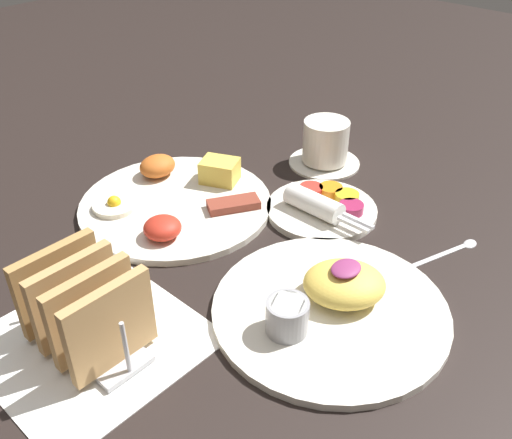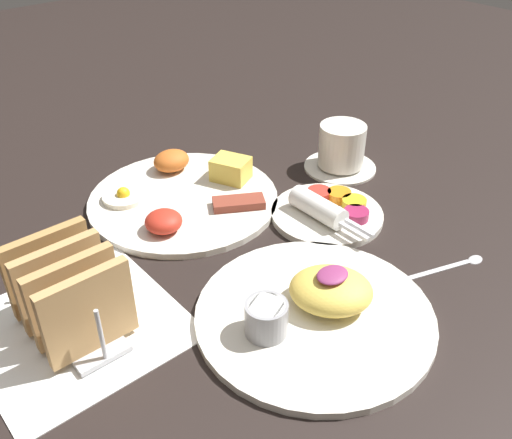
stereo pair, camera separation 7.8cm
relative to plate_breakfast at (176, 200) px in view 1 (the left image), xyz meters
The scene contains 8 objects.
ground_plane 0.18m from the plate_breakfast, 108.05° to the right, with size 3.00×3.00×0.00m, color black.
napkin_flat 0.29m from the plate_breakfast, 149.57° to the right, with size 0.22×0.22×0.00m.
plate_breakfast is the anchor object (origin of this frame).
plate_condiments 0.22m from the plate_breakfast, 52.95° to the right, with size 0.16×0.18×0.04m.
plate_foreground 0.31m from the plate_breakfast, 95.62° to the right, with size 0.28×0.28×0.06m.
toast_rack 0.29m from the plate_breakfast, 149.57° to the right, with size 0.10×0.15×0.10m.
coffee_cup 0.27m from the plate_breakfast, 18.11° to the right, with size 0.12×0.12×0.08m.
teaspoon 0.40m from the plate_breakfast, 63.67° to the right, with size 0.13×0.05×0.01m.
Camera 1 is at (-0.40, -0.41, 0.47)m, focal length 40.00 mm.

